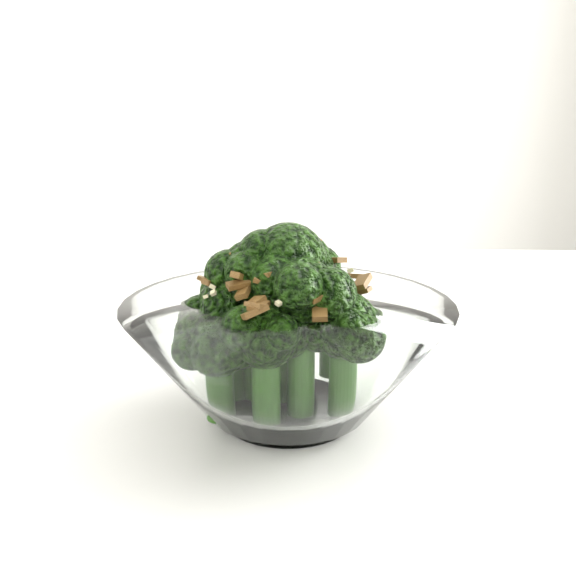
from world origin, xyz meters
name	(u,v)px	position (x,y,z in m)	size (l,w,h in m)	color
table	(392,390)	(-0.05, 0.10, 0.68)	(1.41, 1.18, 0.75)	white
broccoli_dish	(286,345)	(-0.22, -0.04, 0.81)	(0.23, 0.23, 0.14)	white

